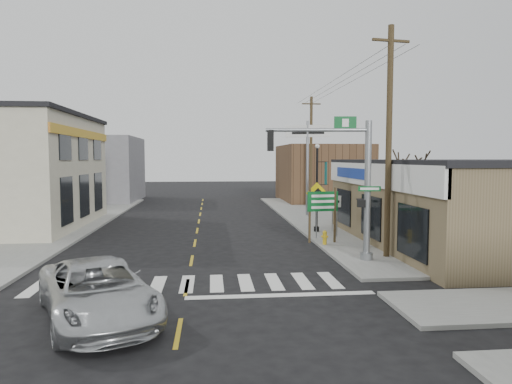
{
  "coord_description": "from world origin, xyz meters",
  "views": [
    {
      "loc": [
        0.82,
        -15.08,
        4.3
      ],
      "look_at": [
        2.83,
        5.02,
        2.8
      ],
      "focal_mm": 32.0,
      "sensor_mm": 36.0,
      "label": 1
    }
  ],
  "objects": [
    {
      "name": "dance_center_sign",
      "position": [
        7.85,
        17.63,
        5.3
      ],
      "size": [
        3.23,
        0.2,
        6.87
      ],
      "rotation": [
        0.0,
        0.0,
        -0.26
      ],
      "color": "gray",
      "rests_on": "sidewalk_right"
    },
    {
      "name": "bldg_distant_right",
      "position": [
        12.0,
        30.0,
        2.8
      ],
      "size": [
        8.0,
        10.0,
        5.6
      ],
      "primitive_type": "cube",
      "color": "brown",
      "rests_on": "ground"
    },
    {
      "name": "ped_crossing_sign",
      "position": [
        6.3,
        8.06,
        2.12
      ],
      "size": [
        1.14,
        0.08,
        2.93
      ],
      "rotation": [
        0.0,
        0.0,
        -0.06
      ],
      "color": "gray",
      "rests_on": "sidewalk_right"
    },
    {
      "name": "lamp_post",
      "position": [
        6.88,
        10.24,
        3.02
      ],
      "size": [
        0.65,
        0.51,
        4.97
      ],
      "rotation": [
        0.0,
        0.0,
        -0.22
      ],
      "color": "black",
      "rests_on": "sidewalk_right"
    },
    {
      "name": "fire_hydrant",
      "position": [
        6.3,
        6.31,
        0.5
      ],
      "size": [
        0.22,
        0.22,
        0.69
      ],
      "rotation": [
        0.0,
        0.0,
        -0.34
      ],
      "color": "gold",
      "rests_on": "sidewalk_right"
    },
    {
      "name": "crosswalk",
      "position": [
        0.0,
        0.4,
        0.01
      ],
      "size": [
        11.0,
        2.2,
        0.01
      ],
      "primitive_type": "cube",
      "color": "silver",
      "rests_on": "ground"
    },
    {
      "name": "center_line",
      "position": [
        0.0,
        8.0,
        0.01
      ],
      "size": [
        0.12,
        56.0,
        0.01
      ],
      "primitive_type": "cube",
      "color": "gold",
      "rests_on": "ground"
    },
    {
      "name": "bare_tree",
      "position": [
        10.06,
        5.18,
        4.32
      ],
      "size": [
        2.66,
        2.66,
        5.33
      ],
      "rotation": [
        0.0,
        0.0,
        0.1
      ],
      "color": "black",
      "rests_on": "sidewalk_right"
    },
    {
      "name": "utility_pole_far",
      "position": [
        9.5,
        23.89,
        4.98
      ],
      "size": [
        1.64,
        0.25,
        9.46
      ],
      "rotation": [
        0.0,
        0.0,
        0.02
      ],
      "color": "#3E2F1E",
      "rests_on": "sidewalk_right"
    },
    {
      "name": "shrub_back",
      "position": [
        9.65,
        7.48,
        0.57
      ],
      "size": [
        1.18,
        1.18,
        0.88
      ],
      "primitive_type": "ellipsoid",
      "color": "black",
      "rests_on": "sidewalk_right"
    },
    {
      "name": "suv",
      "position": [
        -2.2,
        -2.83,
        0.77
      ],
      "size": [
        4.54,
        6.08,
        1.53
      ],
      "primitive_type": "imported",
      "rotation": [
        0.0,
        0.0,
        0.41
      ],
      "color": "#B5B8BA",
      "rests_on": "ground"
    },
    {
      "name": "thrift_store",
      "position": [
        14.5,
        6.0,
        2.0
      ],
      "size": [
        12.0,
        14.0,
        4.0
      ],
      "primitive_type": "cube",
      "color": "brown",
      "rests_on": "ground"
    },
    {
      "name": "sidewalk_left",
      "position": [
        -9.0,
        13.0,
        0.07
      ],
      "size": [
        6.0,
        38.0,
        0.13
      ],
      "primitive_type": "cube",
      "color": "gray",
      "rests_on": "ground"
    },
    {
      "name": "guide_sign",
      "position": [
        6.3,
        6.8,
        1.9
      ],
      "size": [
        1.56,
        0.13,
        2.74
      ],
      "rotation": [
        0.0,
        0.0,
        0.1
      ],
      "color": "#463720",
      "rests_on": "sidewalk_right"
    },
    {
      "name": "sidewalk_right",
      "position": [
        9.0,
        13.0,
        0.07
      ],
      "size": [
        6.0,
        38.0,
        0.13
      ],
      "primitive_type": "cube",
      "color": "gray",
      "rests_on": "ground"
    },
    {
      "name": "shrub_front",
      "position": [
        10.75,
        5.13,
        0.56
      ],
      "size": [
        1.15,
        1.15,
        0.86
      ],
      "primitive_type": "ellipsoid",
      "color": "#1B3A14",
      "rests_on": "sidewalk_right"
    },
    {
      "name": "bldg_distant_left",
      "position": [
        -11.0,
        32.0,
        3.2
      ],
      "size": [
        9.0,
        10.0,
        6.4
      ],
      "primitive_type": "cube",
      "color": "slate",
      "rests_on": "ground"
    },
    {
      "name": "traffic_signal_pole",
      "position": [
        6.5,
        2.93,
        3.62
      ],
      "size": [
        4.62,
        0.37,
        5.86
      ],
      "rotation": [
        0.0,
        0.0,
        -0.11
      ],
      "color": "gray",
      "rests_on": "sidewalk_right"
    },
    {
      "name": "utility_pole_near",
      "position": [
        8.26,
        3.45,
        5.07
      ],
      "size": [
        1.68,
        0.25,
        9.64
      ],
      "rotation": [
        0.0,
        0.0,
        0.14
      ],
      "color": "#422B1B",
      "rests_on": "sidewalk_right"
    },
    {
      "name": "ground",
      "position": [
        0.0,
        0.0,
        0.0
      ],
      "size": [
        140.0,
        140.0,
        0.0
      ],
      "primitive_type": "plane",
      "color": "black",
      "rests_on": "ground"
    }
  ]
}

